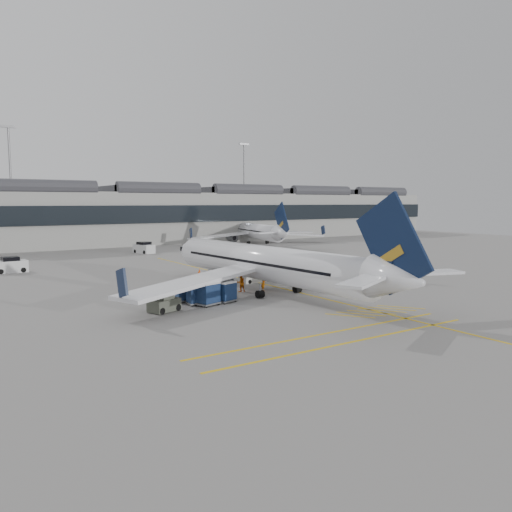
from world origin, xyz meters
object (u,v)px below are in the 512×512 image
baggage_cart_a (196,295)px  ramp_agent_a (263,283)px  ramp_agent_b (241,282)px  airliner_main (268,264)px  belt_loader (255,277)px  pushback_tug (164,304)px

baggage_cart_a → ramp_agent_a: size_ratio=0.97×
ramp_agent_b → baggage_cart_a: bearing=25.7°
airliner_main → belt_loader: size_ratio=7.66×
belt_loader → pushback_tug: size_ratio=1.67×
airliner_main → baggage_cart_a: size_ratio=22.31×
airliner_main → ramp_agent_b: airliner_main is taller
airliner_main → ramp_agent_a: bearing=85.1°
airliner_main → pushback_tug: (-12.02, -2.30, -2.24)m
belt_loader → baggage_cart_a: belt_loader is taller
belt_loader → pushback_tug: (-14.67, -8.75, 0.06)m
belt_loader → pushback_tug: belt_loader is taller
airliner_main → ramp_agent_b: 3.42m
airliner_main → pushback_tug: 12.44m
airliner_main → baggage_cart_a: bearing=-175.4°
baggage_cart_a → ramp_agent_b: 7.31m
belt_loader → ramp_agent_a: (-2.62, -5.52, 0.29)m
ramp_agent_a → ramp_agent_b: ramp_agent_b is taller
belt_loader → ramp_agent_b: belt_loader is taller
pushback_tug → ramp_agent_a: bearing=-5.9°
belt_loader → ramp_agent_a: size_ratio=2.81×
baggage_cart_a → pushback_tug: 3.64m
ramp_agent_a → ramp_agent_b: bearing=92.2°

